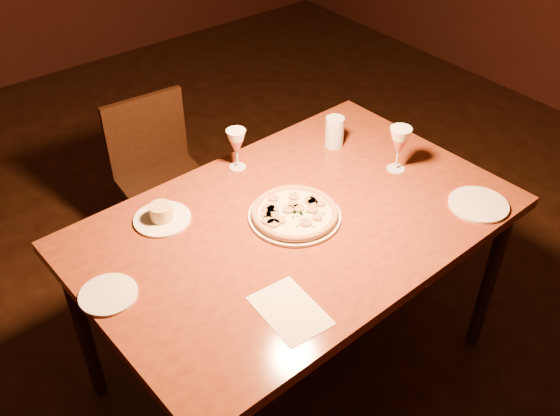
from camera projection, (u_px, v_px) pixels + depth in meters
floor at (295, 378)px, 2.71m from camera, size 7.00×7.00×0.00m
dining_table at (296, 235)px, 2.29m from camera, size 1.60×1.07×0.83m
chair_far at (161, 174)px, 3.08m from camera, size 0.44×0.44×0.85m
pizza_plate at (295, 213)px, 2.24m from camera, size 0.34×0.34×0.04m
ramekin_saucer at (162, 215)px, 2.23m from camera, size 0.21×0.21×0.07m
wine_glass_far at (237, 149)px, 2.45m from camera, size 0.08×0.08×0.17m
wine_glass_right at (398, 149)px, 2.43m from camera, size 0.09×0.09×0.19m
water_tumbler at (334, 132)px, 2.59m from camera, size 0.08×0.08×0.13m
side_plate_left at (108, 294)px, 1.94m from camera, size 0.18×0.18×0.01m
side_plate_near at (478, 204)px, 2.30m from camera, size 0.22×0.22×0.01m
menu_card at (290, 311)px, 1.90m from camera, size 0.18×0.25×0.00m
pendant_light at (301, 10)px, 1.77m from camera, size 0.12×0.12×0.12m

